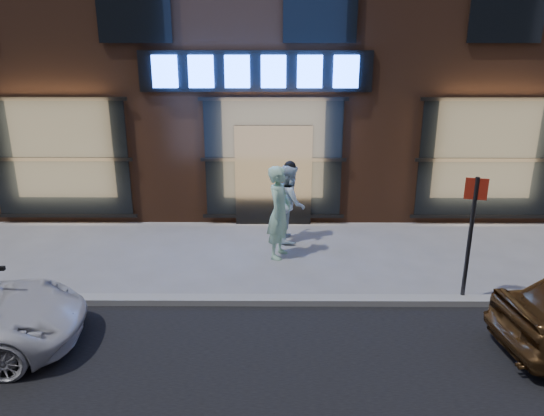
% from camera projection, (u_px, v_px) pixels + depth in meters
% --- Properties ---
extents(ground, '(90.00, 90.00, 0.00)m').
position_uv_depth(ground, '(273.00, 303.00, 9.18)').
color(ground, slate).
rests_on(ground, ground).
extents(curb, '(60.00, 0.25, 0.12)m').
position_uv_depth(curb, '(273.00, 300.00, 9.16)').
color(curb, gray).
rests_on(curb, ground).
extents(storefront_building, '(30.20, 8.28, 10.30)m').
position_uv_depth(storefront_building, '(274.00, 4.00, 15.05)').
color(storefront_building, '#54301E').
rests_on(storefront_building, ground).
extents(man_bowtie, '(0.67, 0.82, 1.93)m').
position_uv_depth(man_bowtie, '(279.00, 212.00, 10.76)').
color(man_bowtie, '#A1D4B6').
rests_on(man_bowtie, ground).
extents(man_cap, '(0.73, 0.90, 1.74)m').
position_uv_depth(man_cap, '(290.00, 203.00, 11.66)').
color(man_cap, white).
rests_on(man_cap, ground).
extents(sign_post, '(0.35, 0.12, 2.25)m').
position_uv_depth(sign_post, '(471.00, 228.00, 8.83)').
color(sign_post, '#262628').
rests_on(sign_post, ground).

